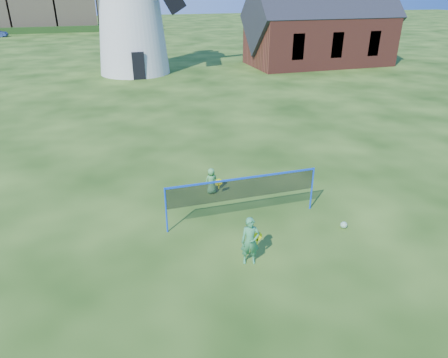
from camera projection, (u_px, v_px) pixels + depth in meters
ground at (223, 228)px, 12.97m from camera, size 220.00×220.00×0.00m
chapel at (320, 29)px, 38.90m from camera, size 13.97×6.77×11.82m
badminton_net at (243, 189)px, 12.98m from camera, size 5.05×0.05×1.55m
player_girl at (250, 241)px, 11.08m from camera, size 0.71×0.45×1.42m
player_boy at (211, 181)px, 15.00m from camera, size 0.62×0.41×0.99m
play_ball at (344, 225)px, 12.96m from camera, size 0.22×0.22×0.22m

